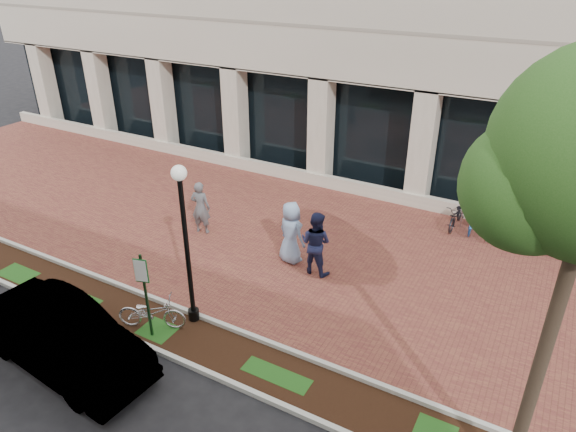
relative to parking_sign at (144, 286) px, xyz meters
The scene contains 13 objects.
ground 5.98m from the parking_sign, 75.55° to the left, with size 120.00×120.00×0.00m, color black.
brick_plaza 5.97m from the parking_sign, 75.55° to the left, with size 40.00×9.00×0.01m, color brown.
planting_strip 2.09m from the parking_sign, 13.88° to the left, with size 40.00×1.50×0.01m, color black.
curb_plaza_side 2.31m from the parking_sign, 37.47° to the left, with size 40.00×0.12×0.12m, color beige.
curb_street_side 2.06m from the parking_sign, 15.23° to the right, with size 40.00×0.12×0.12m, color beige.
parking_sign is the anchor object (origin of this frame).
lamppost 1.44m from the parking_sign, 63.12° to the left, with size 0.36×0.36×4.21m.
locked_bicycle 1.08m from the parking_sign, 123.77° to the left, with size 0.59×1.70×0.89m, color #B7B6BB.
pedestrian_left 5.26m from the parking_sign, 113.84° to the left, with size 0.66×0.43×1.81m, color #5C5C61.
pedestrian_mid 5.02m from the parking_sign, 63.50° to the left, with size 0.94×0.73×1.93m, color #1C2147.
pedestrian_right 4.86m from the parking_sign, 74.03° to the left, with size 0.95×0.62×1.94m, color #8AA7CE.
bike_rack_cluster 11.38m from the parking_sign, 54.76° to the left, with size 3.46×1.70×0.95m.
sedan_near_curb 2.05m from the parking_sign, 121.20° to the right, with size 1.59×4.57×1.51m, color #B1B2B6.
Camera 1 is at (6.21, -12.54, 8.36)m, focal length 32.00 mm.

